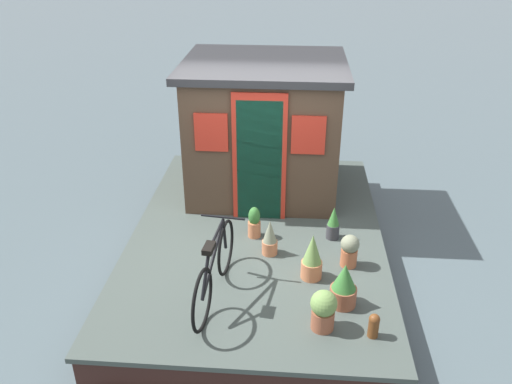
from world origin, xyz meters
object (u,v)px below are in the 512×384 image
object	(u,v)px
potted_plant_thyme	(349,250)
bicycle	(215,269)
potted_plant_rosemary	(270,238)
potted_plant_geranium	(254,223)
potted_plant_mint	(323,309)
potted_plant_sage	(333,224)
mooring_bollard	(374,325)
houseboat_cabin	(264,127)
potted_plant_succulent	(312,258)
potted_plant_lavender	(344,286)

from	to	relation	value
potted_plant_thyme	bicycle	bearing A→B (deg)	115.22
bicycle	potted_plant_rosemary	distance (m)	1.06
bicycle	potted_plant_geranium	xyz separation A→B (m)	(1.27, -0.32, -0.16)
bicycle	potted_plant_mint	size ratio (longest dim) A/B	3.60
bicycle	potted_plant_sage	xyz separation A→B (m)	(1.31, -1.35, -0.15)
mooring_bollard	bicycle	bearing A→B (deg)	73.36
houseboat_cabin	potted_plant_succulent	xyz separation A→B (m)	(-2.28, -0.70, -0.72)
houseboat_cabin	potted_plant_succulent	bearing A→B (deg)	-162.81
potted_plant_thyme	potted_plant_succulent	size ratio (longest dim) A/B	0.72
bicycle	potted_plant_succulent	world-z (taller)	bicycle
bicycle	potted_plant_mint	bearing A→B (deg)	-109.57
houseboat_cabin	mooring_bollard	size ratio (longest dim) A/B	8.54
potted_plant_rosemary	mooring_bollard	distance (m)	1.78
potted_plant_thyme	potted_plant_sage	bearing A→B (deg)	14.75
potted_plant_succulent	potted_plant_sage	bearing A→B (deg)	-18.45
potted_plant_rosemary	potted_plant_succulent	world-z (taller)	potted_plant_succulent
potted_plant_lavender	potted_plant_sage	bearing A→B (deg)	1.65
potted_plant_sage	potted_plant_lavender	distance (m)	1.34
potted_plant_thyme	potted_plant_geranium	distance (m)	1.31
potted_plant_mint	potted_plant_succulent	xyz separation A→B (m)	(0.85, 0.10, 0.04)
bicycle	potted_plant_thyme	world-z (taller)	bicycle
houseboat_cabin	potted_plant_sage	world-z (taller)	houseboat_cabin
potted_plant_geranium	potted_plant_rosemary	bearing A→B (deg)	-149.75
bicycle	potted_plant_rosemary	world-z (taller)	bicycle
potted_plant_sage	potted_plant_mint	size ratio (longest dim) A/B	1.02
mooring_bollard	potted_plant_lavender	bearing A→B (deg)	29.63
bicycle	potted_plant_geranium	distance (m)	1.32
potted_plant_lavender	potted_plant_succulent	bearing A→B (deg)	35.73
potted_plant_rosemary	potted_plant_mint	size ratio (longest dim) A/B	1.05
potted_plant_thyme	potted_plant_lavender	distance (m)	0.74
potted_plant_sage	potted_plant_geranium	world-z (taller)	potted_plant_sage
potted_plant_mint	potted_plant_thyme	distance (m)	1.18
potted_plant_rosemary	potted_plant_sage	bearing A→B (deg)	-62.08
potted_plant_mint	potted_plant_lavender	world-z (taller)	potted_plant_lavender
bicycle	potted_plant_geranium	bearing A→B (deg)	-14.29
potted_plant_geranium	potted_plant_mint	bearing A→B (deg)	-153.70
potted_plant_mint	mooring_bollard	size ratio (longest dim) A/B	1.66
potted_plant_sage	houseboat_cabin	bearing A→B (deg)	35.47
potted_plant_mint	houseboat_cabin	bearing A→B (deg)	14.43
potted_plant_mint	mooring_bollard	distance (m)	0.51
potted_plant_mint	potted_plant_geranium	bearing A→B (deg)	26.30
potted_plant_sage	potted_plant_mint	distance (m)	1.74
houseboat_cabin	mooring_bollard	xyz separation A→B (m)	(-3.21, -1.30, -0.85)
mooring_bollard	potted_plant_thyme	bearing A→B (deg)	7.01
bicycle	potted_plant_thyme	size ratio (longest dim) A/B	3.90
potted_plant_rosemary	potted_plant_mint	xyz separation A→B (m)	(-1.30, -0.61, 0.01)
potted_plant_sage	potted_plant_succulent	size ratio (longest dim) A/B	0.79
potted_plant_mint	potted_plant_geranium	size ratio (longest dim) A/B	1.04
potted_plant_thyme	mooring_bollard	distance (m)	1.22
houseboat_cabin	potted_plant_rosemary	world-z (taller)	houseboat_cabin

